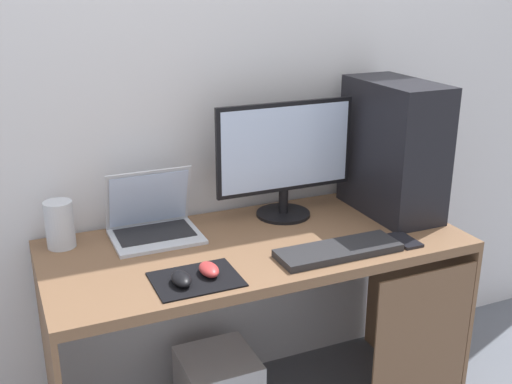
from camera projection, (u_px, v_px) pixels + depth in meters
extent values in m
cube|color=silver|center=(217.00, 70.00, 2.25)|extent=(4.00, 0.04, 2.60)
cube|color=brown|center=(256.00, 246.00, 2.12)|extent=(1.44, 0.64, 0.03)
cube|color=brown|center=(415.00, 302.00, 2.52)|extent=(0.02, 0.64, 0.73)
cube|color=brown|center=(422.00, 346.00, 2.16)|extent=(0.40, 0.01, 0.58)
cube|color=black|center=(393.00, 148.00, 2.31)|extent=(0.22, 0.42, 0.50)
cylinder|color=black|center=(283.00, 214.00, 2.35)|extent=(0.20, 0.20, 0.01)
cylinder|color=black|center=(283.00, 201.00, 2.33)|extent=(0.04, 0.04, 0.09)
cube|color=black|center=(285.00, 147.00, 2.25)|extent=(0.54, 0.02, 0.33)
cube|color=#B2C6EA|center=(287.00, 148.00, 2.24)|extent=(0.51, 0.00, 0.30)
cube|color=#B7BCC6|center=(156.00, 237.00, 2.14)|extent=(0.30, 0.24, 0.01)
cube|color=black|center=(155.00, 233.00, 2.15)|extent=(0.26, 0.16, 0.00)
cube|color=#B7BCC6|center=(148.00, 198.00, 2.17)|extent=(0.30, 0.08, 0.22)
cube|color=#ADC1E5|center=(149.00, 199.00, 2.17)|extent=(0.28, 0.07, 0.20)
cylinder|color=#B7BCC6|center=(60.00, 224.00, 2.05)|extent=(0.09, 0.09, 0.16)
cube|color=#232326|center=(338.00, 250.00, 2.02)|extent=(0.42, 0.14, 0.02)
cube|color=black|center=(196.00, 279.00, 1.85)|extent=(0.26, 0.20, 0.00)
ellipsoid|color=#B23333|center=(209.00, 269.00, 1.87)|extent=(0.06, 0.10, 0.03)
ellipsoid|color=black|center=(181.00, 279.00, 1.81)|extent=(0.06, 0.10, 0.03)
cube|color=black|center=(404.00, 240.00, 2.11)|extent=(0.07, 0.13, 0.01)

